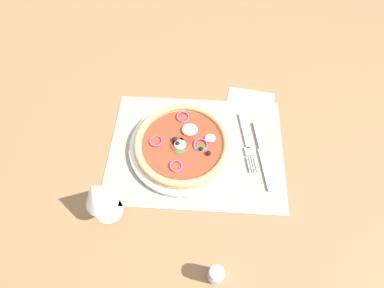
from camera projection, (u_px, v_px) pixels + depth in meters
ground_plane at (196, 152)px, 80.05cm from camera, size 190.00×140.00×2.40cm
placemat at (196, 149)px, 78.85cm from camera, size 45.17×33.01×0.40cm
plate at (182, 147)px, 78.10cm from camera, size 27.29×27.29×1.42cm
pizza at (182, 144)px, 76.58cm from camera, size 24.59×24.59×2.66cm
fork at (247, 145)px, 79.07cm from camera, size 4.56×17.99×0.44cm
knife at (263, 155)px, 77.46cm from camera, size 4.86×20.00×0.62cm
wine_glass at (98, 195)px, 62.08cm from camera, size 7.20×7.20×14.90cm
napkin at (250, 106)px, 86.04cm from camera, size 14.76×13.64×0.36cm
pepper_shaker at (216, 275)px, 60.66cm from camera, size 3.20×3.20×6.70cm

